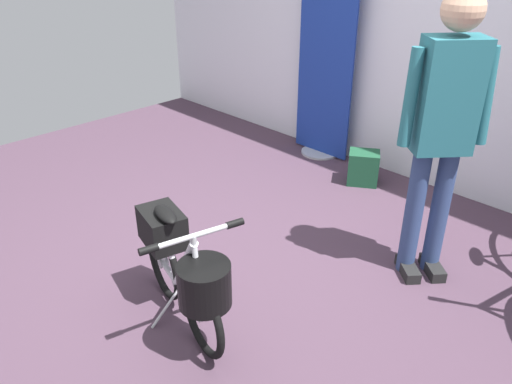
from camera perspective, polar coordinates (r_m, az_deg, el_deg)
name	(u,v)px	position (r m, az deg, el deg)	size (l,w,h in m)	color
ground_plane	(234,274)	(3.26, -2.52, -9.25)	(6.44, 6.44, 0.00)	#473342
floor_banner_stand	(325,70)	(4.72, 7.77, 13.41)	(0.60, 0.36, 1.79)	#B7B7BC
folding_bike_foreground	(183,268)	(2.69, -8.23, -8.46)	(0.96, 0.52, 0.70)	black
visitor_near_wall	(443,125)	(3.03, 20.24, 7.11)	(0.39, 0.42, 1.70)	navy
backpack_on_floor	(363,168)	(4.40, 11.96, 2.70)	(0.32, 0.31, 0.28)	#19472D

